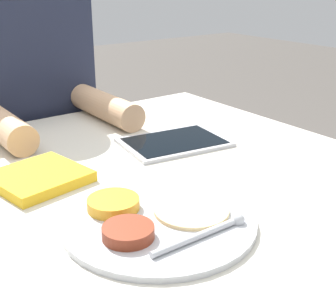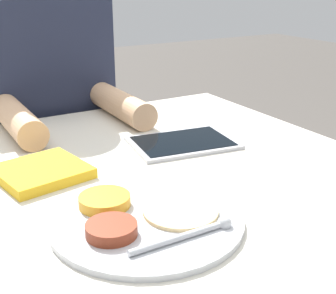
{
  "view_description": "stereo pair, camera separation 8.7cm",
  "coord_description": "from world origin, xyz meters",
  "px_view_note": "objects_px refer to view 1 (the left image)",
  "views": [
    {
      "loc": [
        -0.38,
        -0.66,
        1.1
      ],
      "look_at": [
        0.11,
        -0.0,
        0.79
      ],
      "focal_mm": 50.0,
      "sensor_mm": 36.0,
      "label": 1
    },
    {
      "loc": [
        -0.3,
        -0.7,
        1.1
      ],
      "look_at": [
        0.11,
        -0.0,
        0.79
      ],
      "focal_mm": 50.0,
      "sensor_mm": 36.0,
      "label": 2
    }
  ],
  "objects_px": {
    "thali_tray": "(155,219)",
    "red_notebook": "(39,178)",
    "tablet_device": "(174,142)",
    "person_diner": "(30,155)"
  },
  "relations": [
    {
      "from": "thali_tray",
      "to": "red_notebook",
      "type": "height_order",
      "value": "thali_tray"
    },
    {
      "from": "thali_tray",
      "to": "red_notebook",
      "type": "distance_m",
      "value": 0.27
    },
    {
      "from": "tablet_device",
      "to": "red_notebook",
      "type": "bearing_deg",
      "value": -177.6
    },
    {
      "from": "tablet_device",
      "to": "thali_tray",
      "type": "bearing_deg",
      "value": -132.01
    },
    {
      "from": "thali_tray",
      "to": "person_diner",
      "type": "relative_size",
      "value": 0.24
    },
    {
      "from": "red_notebook",
      "to": "tablet_device",
      "type": "height_order",
      "value": "red_notebook"
    },
    {
      "from": "red_notebook",
      "to": "tablet_device",
      "type": "distance_m",
      "value": 0.33
    },
    {
      "from": "tablet_device",
      "to": "person_diner",
      "type": "bearing_deg",
      "value": 108.87
    },
    {
      "from": "thali_tray",
      "to": "tablet_device",
      "type": "height_order",
      "value": "thali_tray"
    },
    {
      "from": "red_notebook",
      "to": "tablet_device",
      "type": "relative_size",
      "value": 0.72
    }
  ]
}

